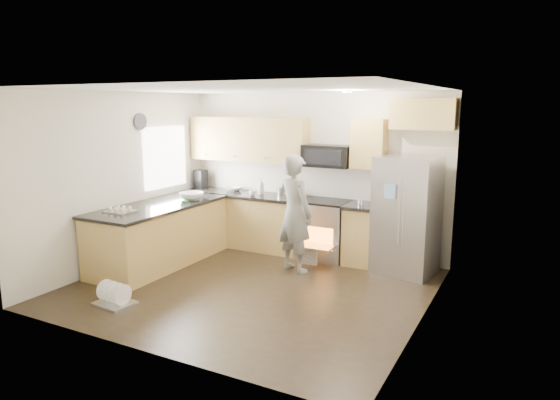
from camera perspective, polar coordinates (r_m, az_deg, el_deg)
The scene contains 8 objects.
ground at distance 6.79m, azimuth -3.42°, elevation -9.93°, with size 4.50×4.50×0.00m, color black.
room_shell at distance 6.43m, azimuth -3.80°, elevation 4.27°, with size 4.54×4.04×2.62m.
back_cabinet_run at distance 8.29m, azimuth -0.74°, elevation 0.82°, with size 4.45×0.64×2.50m.
peninsula at distance 7.84m, azimuth -13.53°, elevation -3.80°, with size 0.96×2.36×1.04m.
stove_range at distance 7.90m, azimuth 5.06°, elevation -1.85°, with size 0.76×0.97×1.79m.
refrigerator at distance 7.33m, azimuth 14.24°, elevation -1.78°, with size 0.93×0.78×1.69m.
person at distance 7.20m, azimuth 1.68°, elevation -1.55°, with size 0.63×0.41×1.73m, color gray.
dish_rack at distance 6.54m, azimuth -18.40°, elevation -10.62°, with size 0.49×0.41×0.28m.
Camera 1 is at (3.30, -5.43, 2.41)m, focal length 32.00 mm.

